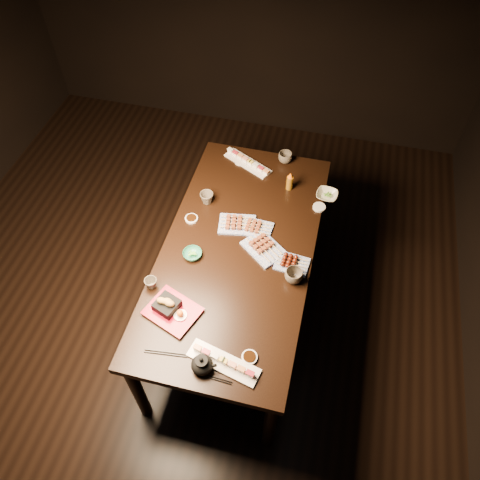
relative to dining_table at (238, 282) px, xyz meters
name	(u,v)px	position (x,y,z in m)	size (l,w,h in m)	color
ground	(167,341)	(-0.42, -0.36, -0.38)	(5.00, 5.00, 0.00)	black
dining_table	(238,282)	(0.00, 0.00, 0.00)	(0.90, 1.80, 0.75)	black
sushi_platter_near	(223,361)	(0.11, -0.73, 0.40)	(0.38, 0.11, 0.05)	white
sushi_platter_far	(248,162)	(-0.11, 0.74, 0.40)	(0.36, 0.10, 0.04)	white
yakitori_plate_center	(256,227)	(0.07, 0.17, 0.40)	(0.20, 0.15, 0.05)	#828EB6
yakitori_plate_right	(264,246)	(0.15, 0.03, 0.41)	(0.24, 0.18, 0.06)	#828EB6
yakitori_plate_left	(237,222)	(-0.05, 0.17, 0.40)	(0.23, 0.17, 0.06)	#828EB6
tsukune_plate	(292,262)	(0.34, -0.04, 0.40)	(0.19, 0.14, 0.05)	#828EB6
edamame_bowl_green	(192,254)	(-0.25, -0.12, 0.39)	(0.11, 0.11, 0.04)	#277857
edamame_bowl_cream	(327,195)	(0.47, 0.55, 0.39)	(0.14, 0.14, 0.03)	beige
tempura_tray	(172,308)	(-0.24, -0.51, 0.43)	(0.27, 0.22, 0.10)	black
teacup_near_left	(151,283)	(-0.41, -0.38, 0.41)	(0.07, 0.07, 0.07)	#524A3E
teacup_mid_right	(294,276)	(0.36, -0.14, 0.42)	(0.10, 0.10, 0.08)	#524A3E
teacup_far_left	(207,198)	(-0.29, 0.32, 0.42)	(0.09, 0.09, 0.08)	#524A3E
teacup_far_right	(285,157)	(0.13, 0.83, 0.41)	(0.10, 0.10, 0.08)	#524A3E
teapot	(202,364)	(0.01, -0.78, 0.43)	(0.13, 0.13, 0.11)	black
condiment_bottle	(290,181)	(0.21, 0.57, 0.44)	(0.05, 0.05, 0.14)	brown
sauce_dish_west	(191,219)	(-0.34, 0.15, 0.38)	(0.08, 0.08, 0.01)	white
sauce_dish_east	(319,207)	(0.43, 0.45, 0.38)	(0.08, 0.08, 0.01)	white
sauce_dish_se	(249,357)	(0.23, -0.67, 0.38)	(0.08, 0.08, 0.01)	white
sauce_dish_nw	(240,161)	(-0.17, 0.74, 0.38)	(0.08, 0.08, 0.01)	white
chopsticks_near	(166,353)	(-0.20, -0.75, 0.38)	(0.22, 0.02, 0.01)	black
chopsticks_se	(213,378)	(0.08, -0.82, 0.38)	(0.20, 0.02, 0.01)	black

